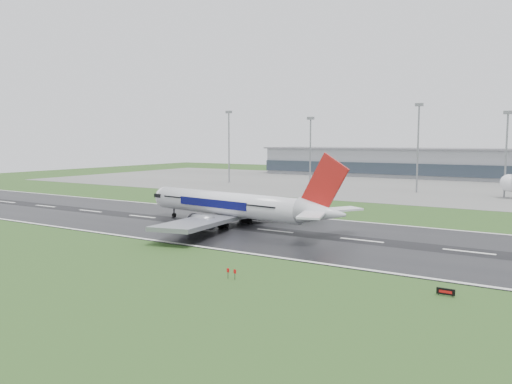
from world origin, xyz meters
The scene contains 10 objects.
ground centered at (0.00, 0.00, 0.00)m, with size 520.00×520.00×0.00m, color #25471A.
runway centered at (0.00, 0.00, 0.05)m, with size 400.00×45.00×0.10m, color black.
apron centered at (0.00, 125.00, 0.04)m, with size 400.00×130.00×0.08m, color slate.
terminal centered at (0.00, 185.00, 7.50)m, with size 240.00×36.00×15.00m, color gray.
main_airliner centered at (-30.33, 0.86, 8.43)m, with size 56.41×53.73×16.66m, color white, non-canonical shape.
runway_sign centered at (21.74, -29.02, 0.52)m, with size 2.30×0.26×1.04m, color black, non-canonical shape.
floodmast_0 centered at (-101.52, 100.00, 16.22)m, with size 0.64×0.64×32.44m, color gray.
floodmast_1 centered at (-59.39, 100.00, 14.32)m, with size 0.64×0.64×28.64m, color gray.
floodmast_2 centered at (-14.43, 100.00, 16.35)m, with size 0.64×0.64×32.69m, color gray.
floodmast_3 centered at (15.82, 100.00, 14.47)m, with size 0.64×0.64×28.94m, color gray.
Camera 1 is at (34.24, -95.90, 20.05)m, focal length 35.50 mm.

